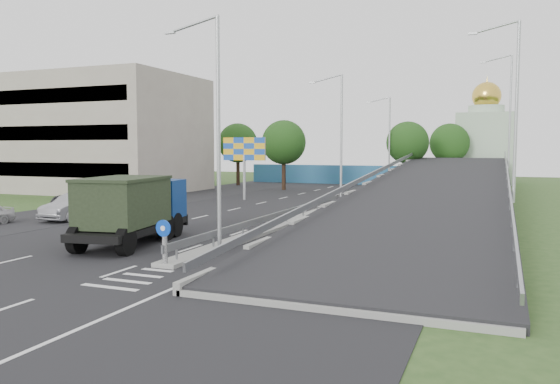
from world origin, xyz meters
The scene contains 21 objects.
ground centered at (0.00, 0.00, 0.00)m, with size 160.00×160.00×0.00m, color #2D4C1E.
road_surface centered at (-3.00, 20.00, 0.00)m, with size 26.00×90.00×0.04m, color black.
parking_strip centered at (-16.00, 20.00, 0.00)m, with size 8.00×90.00×0.05m, color black.
median centered at (0.00, 24.00, 0.10)m, with size 1.00×44.00×0.20m, color gray.
overpass_ramp centered at (7.50, 24.00, 1.75)m, with size 10.00×50.00×3.50m.
median_guardrail centered at (0.00, 24.00, 0.75)m, with size 0.09×44.00×0.71m.
sign_bollard centered at (0.00, 2.17, 1.03)m, with size 0.64×0.23×1.67m.
lamp_post_near centered at (0.11, 6.00, 5.81)m, with size 2.74×0.18×10.08m.
lamp_post_mid centered at (0.11, 26.00, 5.81)m, with size 2.74×0.18×10.08m.
lamp_post_far centered at (0.11, 46.00, 5.81)m, with size 2.74×0.18×10.08m.
beige_building centered at (-30.00, 32.00, 6.00)m, with size 24.00×14.00×12.00m, color #9E9185.
blue_wall centered at (-4.00, 52.00, 1.20)m, with size 30.00×0.50×2.40m, color teal.
church centered at (10.00, 60.00, 5.31)m, with size 7.00×7.00×13.80m.
billboard centered at (-9.00, 28.00, 4.19)m, with size 4.00×0.24×5.50m.
tree_left_mid centered at (-10.00, 40.00, 5.18)m, with size 4.80×4.80×7.60m.
tree_median_far centered at (2.00, 48.00, 5.18)m, with size 4.80×4.80×7.60m.
tree_left_far centered at (-18.00, 45.00, 5.18)m, with size 4.80×4.80×7.60m.
tree_ramp_far centered at (6.00, 55.00, 5.18)m, with size 4.80×4.80×7.60m.
dump_truck centered at (-4.45, 6.21, 1.79)m, with size 3.78×7.65×3.23m.
parked_car_b centered at (-13.46, 12.25, 0.83)m, with size 1.76×5.04×1.66m, color gray.
parked_car_c centered at (-16.91, 17.11, 0.85)m, with size 2.82×6.12×1.70m, color #333338.
Camera 1 is at (11.66, -15.15, 4.56)m, focal length 35.00 mm.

